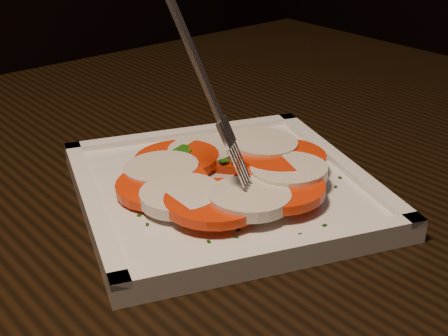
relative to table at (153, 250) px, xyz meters
The scene contains 4 objects.
table is the anchor object (origin of this frame).
plate 0.15m from the table, 78.24° to the right, with size 0.25×0.25×0.01m, color silver.
caprese_salad 0.16m from the table, 78.23° to the right, with size 0.20×0.21×0.03m.
fork 0.25m from the table, 100.88° to the right, with size 0.03×0.08×0.17m, color white, non-canonical shape.
Camera 1 is at (-0.41, -0.29, 1.02)m, focal length 50.00 mm.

